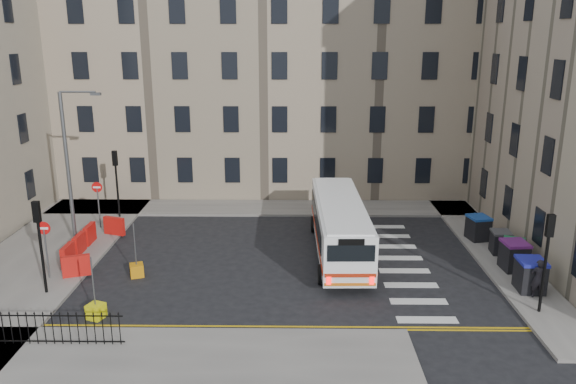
{
  "coord_description": "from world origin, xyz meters",
  "views": [
    {
      "loc": [
        -1.26,
        -26.08,
        10.88
      ],
      "look_at": [
        -1.61,
        2.02,
        3.0
      ],
      "focal_mm": 35.0,
      "sensor_mm": 36.0,
      "label": 1
    }
  ],
  "objects_px": {
    "bus": "(339,225)",
    "wheelie_bin_a": "(530,275)",
    "wheelie_bin_e": "(478,228)",
    "bollard_yellow": "(137,270)",
    "streetlamp": "(68,166)",
    "wheelie_bin_b": "(514,256)",
    "pedestrian": "(538,278)",
    "wheelie_bin_c": "(513,252)",
    "wheelie_bin_d": "(500,242)",
    "bollard_chevron": "(96,311)"
  },
  "relations": [
    {
      "from": "bus",
      "to": "wheelie_bin_c",
      "type": "relative_size",
      "value": 7.08
    },
    {
      "from": "streetlamp",
      "to": "wheelie_bin_a",
      "type": "bearing_deg",
      "value": -14.15
    },
    {
      "from": "wheelie_bin_a",
      "to": "bollard_yellow",
      "type": "distance_m",
      "value": 17.66
    },
    {
      "from": "wheelie_bin_b",
      "to": "wheelie_bin_c",
      "type": "xyz_separation_m",
      "value": [
        0.17,
        0.57,
        -0.06
      ]
    },
    {
      "from": "bus",
      "to": "bollard_chevron",
      "type": "bearing_deg",
      "value": -146.81
    },
    {
      "from": "pedestrian",
      "to": "wheelie_bin_b",
      "type": "bearing_deg",
      "value": -88.72
    },
    {
      "from": "streetlamp",
      "to": "wheelie_bin_e",
      "type": "height_order",
      "value": "streetlamp"
    },
    {
      "from": "streetlamp",
      "to": "pedestrian",
      "type": "height_order",
      "value": "streetlamp"
    },
    {
      "from": "wheelie_bin_b",
      "to": "bollard_chevron",
      "type": "height_order",
      "value": "wheelie_bin_b"
    },
    {
      "from": "streetlamp",
      "to": "wheelie_bin_c",
      "type": "bearing_deg",
      "value": -6.96
    },
    {
      "from": "pedestrian",
      "to": "bollard_yellow",
      "type": "distance_m",
      "value": 17.78
    },
    {
      "from": "streetlamp",
      "to": "pedestrian",
      "type": "distance_m",
      "value": 23.11
    },
    {
      "from": "wheelie_bin_c",
      "to": "wheelie_bin_e",
      "type": "distance_m",
      "value": 3.57
    },
    {
      "from": "wheelie_bin_e",
      "to": "bollard_yellow",
      "type": "height_order",
      "value": "wheelie_bin_e"
    },
    {
      "from": "wheelie_bin_c",
      "to": "bollard_yellow",
      "type": "bearing_deg",
      "value": -152.75
    },
    {
      "from": "pedestrian",
      "to": "bollard_chevron",
      "type": "distance_m",
      "value": 18.26
    },
    {
      "from": "pedestrian",
      "to": "bollard_yellow",
      "type": "height_order",
      "value": "pedestrian"
    },
    {
      "from": "bollard_yellow",
      "to": "wheelie_bin_b",
      "type": "bearing_deg",
      "value": 2.19
    },
    {
      "from": "wheelie_bin_e",
      "to": "pedestrian",
      "type": "xyz_separation_m",
      "value": [
        0.3,
        -7.0,
        0.19
      ]
    },
    {
      "from": "bus",
      "to": "wheelie_bin_a",
      "type": "xyz_separation_m",
      "value": [
        7.94,
        -4.47,
        -0.72
      ]
    },
    {
      "from": "wheelie_bin_a",
      "to": "wheelie_bin_c",
      "type": "relative_size",
      "value": 0.99
    },
    {
      "from": "wheelie_bin_c",
      "to": "streetlamp",
      "type": "bearing_deg",
      "value": -163.7
    },
    {
      "from": "wheelie_bin_c",
      "to": "wheelie_bin_a",
      "type": "bearing_deg",
      "value": -73.09
    },
    {
      "from": "bus",
      "to": "streetlamp",
      "type": "bearing_deg",
      "value": 174.56
    },
    {
      "from": "wheelie_bin_d",
      "to": "bollard_chevron",
      "type": "bearing_deg",
      "value": -155.39
    },
    {
      "from": "streetlamp",
      "to": "bollard_chevron",
      "type": "xyz_separation_m",
      "value": [
        3.85,
        -8.0,
        -4.04
      ]
    },
    {
      "from": "wheelie_bin_b",
      "to": "pedestrian",
      "type": "height_order",
      "value": "pedestrian"
    },
    {
      "from": "bus",
      "to": "wheelie_bin_a",
      "type": "relative_size",
      "value": 7.19
    },
    {
      "from": "wheelie_bin_b",
      "to": "bollard_yellow",
      "type": "distance_m",
      "value": 17.75
    },
    {
      "from": "bollard_yellow",
      "to": "streetlamp",
      "type": "bearing_deg",
      "value": 137.8
    },
    {
      "from": "pedestrian",
      "to": "wheelie_bin_e",
      "type": "bearing_deg",
      "value": -84.21
    },
    {
      "from": "pedestrian",
      "to": "bollard_yellow",
      "type": "bearing_deg",
      "value": -3.93
    },
    {
      "from": "wheelie_bin_b",
      "to": "bollard_chevron",
      "type": "relative_size",
      "value": 2.31
    },
    {
      "from": "streetlamp",
      "to": "wheelie_bin_d",
      "type": "bearing_deg",
      "value": -3.09
    },
    {
      "from": "wheelie_bin_a",
      "to": "wheelie_bin_b",
      "type": "bearing_deg",
      "value": 88.13
    },
    {
      "from": "streetlamp",
      "to": "wheelie_bin_e",
      "type": "bearing_deg",
      "value": 2.12
    },
    {
      "from": "wheelie_bin_e",
      "to": "streetlamp",
      "type": "bearing_deg",
      "value": 170.36
    },
    {
      "from": "wheelie_bin_d",
      "to": "wheelie_bin_a",
      "type": "bearing_deg",
      "value": -88.98
    },
    {
      "from": "bollard_yellow",
      "to": "wheelie_bin_c",
      "type": "bearing_deg",
      "value": 3.99
    },
    {
      "from": "wheelie_bin_d",
      "to": "bollard_chevron",
      "type": "distance_m",
      "value": 19.58
    },
    {
      "from": "wheelie_bin_d",
      "to": "pedestrian",
      "type": "distance_m",
      "value": 5.01
    },
    {
      "from": "bus",
      "to": "wheelie_bin_e",
      "type": "height_order",
      "value": "bus"
    },
    {
      "from": "bus",
      "to": "wheelie_bin_d",
      "type": "height_order",
      "value": "bus"
    },
    {
      "from": "bollard_yellow",
      "to": "bollard_chevron",
      "type": "xyz_separation_m",
      "value": [
        -0.53,
        -4.03,
        0.0
      ]
    },
    {
      "from": "bus",
      "to": "wheelie_bin_e",
      "type": "bearing_deg",
      "value": 12.61
    },
    {
      "from": "wheelie_bin_e",
      "to": "bollard_yellow",
      "type": "xyz_separation_m",
      "value": [
        -17.32,
        -4.77,
        -0.51
      ]
    },
    {
      "from": "wheelie_bin_e",
      "to": "bollard_chevron",
      "type": "xyz_separation_m",
      "value": [
        -17.85,
        -8.8,
        -0.51
      ]
    },
    {
      "from": "bollard_chevron",
      "to": "wheelie_bin_c",
      "type": "bearing_deg",
      "value": 15.99
    },
    {
      "from": "wheelie_bin_a",
      "to": "wheelie_bin_b",
      "type": "distance_m",
      "value": 2.25
    },
    {
      "from": "wheelie_bin_a",
      "to": "wheelie_bin_d",
      "type": "bearing_deg",
      "value": 88.63
    }
  ]
}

